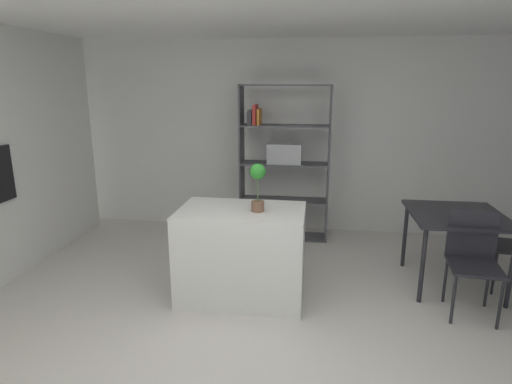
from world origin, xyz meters
The scene contains 7 objects.
ground_plane centered at (0.00, 0.00, 0.00)m, with size 9.41×9.41×0.00m, color beige.
back_partition centered at (0.00, 3.08, 1.32)m, with size 6.84×0.06×2.64m, color silver.
kitchen_island centered at (-0.24, 0.93, 0.45)m, with size 1.20×0.76×0.90m, color silver.
potted_plant_on_island centered at (-0.08, 0.89, 1.17)m, with size 0.15×0.15×0.45m.
open_bookshelf centered at (0.00, 2.66, 1.11)m, with size 1.17×0.34×2.04m.
dining_table centered at (1.87, 1.47, 0.70)m, with size 0.91×0.96×0.78m.
dining_chair_near centered at (1.88, 0.96, 0.55)m, with size 0.47×0.50×0.93m.
Camera 1 is at (0.43, -2.85, 2.05)m, focal length 29.65 mm.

